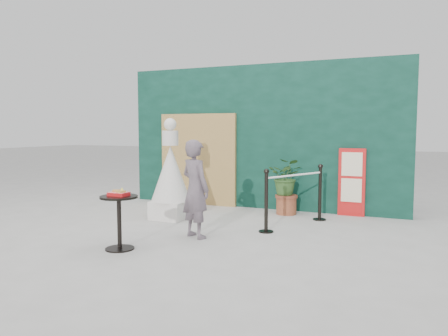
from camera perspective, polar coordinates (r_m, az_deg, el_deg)
ground at (r=6.59m, az=-4.28°, el=-9.56°), size 60.00×60.00×0.00m
back_wall at (r=9.27m, az=4.89°, el=4.06°), size 6.00×0.30×3.00m
bamboo_fence at (r=9.65m, az=-3.43°, el=1.14°), size 1.80×0.08×2.00m
woman at (r=6.69m, az=-3.77°, el=-2.74°), size 0.65×0.56×1.51m
menu_board at (r=8.70m, az=16.34°, el=-1.80°), size 0.50×0.07×1.30m
statue at (r=8.13m, az=-6.97°, el=-1.31°), size 0.73×0.73×1.87m
cafe_table at (r=6.22m, az=-13.54°, el=-5.85°), size 0.52×0.52×0.75m
food_basket at (r=6.18m, az=-13.57°, el=-3.22°), size 0.26×0.19×0.11m
planter at (r=8.60m, az=8.17°, el=-1.82°), size 0.65×0.56×1.10m
stanchion_barrier at (r=7.62m, az=9.23°, el=-3.81°), size 0.84×1.54×1.03m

